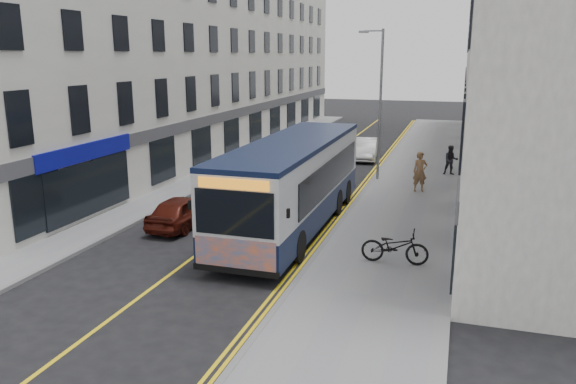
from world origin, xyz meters
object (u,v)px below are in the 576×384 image
Objects in this scene: bicycle at (395,246)px; pedestrian_near at (420,172)px; streetlamp at (379,100)px; car_white at (365,149)px; car_maroon at (182,211)px; pedestrian_far at (451,160)px; city_bus at (293,181)px.

bicycle is 1.09× the size of pedestrian_near.
streetlamp is at bearing 9.69° from bicycle.
car_maroon is (-4.51, -16.91, -0.04)m from car_white.
car_white is (-4.13, 8.48, -0.42)m from pedestrian_near.
car_white reaches higher than bicycle.
pedestrian_far is 16.40m from car_maroon.
car_white is 17.50m from car_maroon.
car_maroon is at bearing -157.34° from pedestrian_near.
pedestrian_near is at bearing 58.92° from city_bus.
car_maroon is (-8.63, -8.42, -0.46)m from pedestrian_near.
streetlamp is at bearing -81.64° from car_white.
bicycle is at bearing -78.85° from streetlamp.
streetlamp reaches higher than pedestrian_near.
pedestrian_near is (2.47, -2.21, -3.27)m from streetlamp.
pedestrian_near is 4.77m from pedestrian_far.
pedestrian_far is at bearing 31.58° from streetlamp.
pedestrian_near is (-0.00, 10.30, 0.42)m from bicycle.
pedestrian_far is (5.71, 11.78, -0.97)m from city_bus.
bicycle is 14.93m from pedestrian_far.
pedestrian_far is at bearing -6.70° from bicycle.
car_white is at bearing -104.06° from car_maroon.
bicycle is 0.57× the size of car_maroon.
pedestrian_near is at bearing -70.54° from car_white.
car_white is at bearing 104.85° from streetlamp.
city_bus reaches higher than car_white.
car_maroon is at bearing -120.12° from streetlamp.
city_bus is at bearing -101.30° from streetlamp.
pedestrian_near is at bearing -117.66° from pedestrian_far.
bicycle is 0.52× the size of car_white.
car_maroon is at bearing 76.27° from bicycle.
car_maroon is (-10.00, -12.99, -0.30)m from pedestrian_far.
city_bus is 2.90× the size of car_white.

